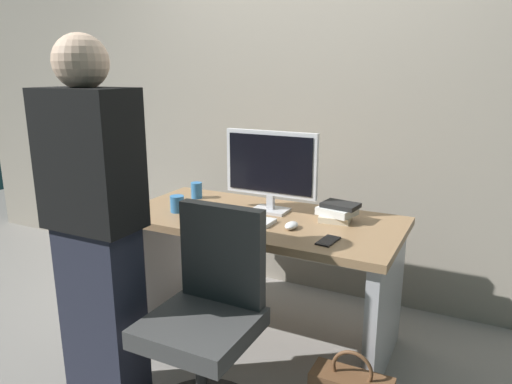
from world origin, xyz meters
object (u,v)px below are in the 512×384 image
at_px(desk, 260,254).
at_px(keyboard, 236,218).
at_px(cell_phone, 328,241).
at_px(book_stack, 337,212).
at_px(office_chair, 207,328).
at_px(monitor, 271,167).
at_px(person_at_desk, 96,229).
at_px(mouse, 291,225).
at_px(cup_near_keyboard, 177,204).
at_px(cup_by_monitor, 197,190).

distance_m(desk, keyboard, 0.27).
height_order(keyboard, cell_phone, keyboard).
bearing_deg(book_stack, office_chair, -110.89).
distance_m(monitor, keyboard, 0.34).
relative_size(desk, cell_phone, 10.54).
relative_size(person_at_desk, cell_phone, 11.38).
xyz_separation_m(office_chair, cell_phone, (0.37, 0.48, 0.30)).
bearing_deg(monitor, person_at_desk, -113.36).
height_order(keyboard, mouse, mouse).
bearing_deg(office_chair, cell_phone, 52.61).
xyz_separation_m(person_at_desk, monitor, (0.40, 0.92, 0.14)).
xyz_separation_m(office_chair, book_stack, (0.31, 0.81, 0.34)).
distance_m(book_stack, cell_phone, 0.33).
distance_m(mouse, cell_phone, 0.24).
bearing_deg(cup_near_keyboard, desk, 15.92).
distance_m(cup_near_keyboard, cell_phone, 0.91).
distance_m(desk, office_chair, 0.70).
xyz_separation_m(cup_by_monitor, book_stack, (0.92, -0.05, -0.00)).
relative_size(cup_by_monitor, book_stack, 0.44).
distance_m(desk, person_at_desk, 0.95).
relative_size(desk, office_chair, 1.61).
distance_m(office_chair, cup_near_keyboard, 0.85).
height_order(office_chair, keyboard, office_chair).
distance_m(cup_near_keyboard, book_stack, 0.89).
xyz_separation_m(desk, mouse, (0.23, -0.11, 0.23)).
height_order(desk, person_at_desk, person_at_desk).
relative_size(monitor, cell_phone, 3.75).
bearing_deg(desk, cup_by_monitor, 162.32).
height_order(monitor, cup_near_keyboard, monitor).
xyz_separation_m(desk, cell_phone, (0.45, -0.20, 0.22)).
bearing_deg(cup_by_monitor, book_stack, -2.83).
bearing_deg(cell_phone, cup_near_keyboard, -178.79).
bearing_deg(cup_by_monitor, cup_near_keyboard, -77.12).
xyz_separation_m(person_at_desk, book_stack, (0.78, 0.93, -0.07)).
bearing_deg(desk, keyboard, -131.59).
relative_size(desk, mouse, 15.18).
relative_size(mouse, cell_phone, 0.69).
xyz_separation_m(desk, keyboard, (-0.09, -0.11, 0.23)).
height_order(office_chair, book_stack, office_chair).
bearing_deg(monitor, keyboard, -115.75).
relative_size(cup_by_monitor, cell_phone, 0.69).
distance_m(person_at_desk, book_stack, 1.22).
bearing_deg(cup_near_keyboard, mouse, 1.69).
xyz_separation_m(monitor, keyboard, (-0.10, -0.22, -0.25)).
bearing_deg(cup_by_monitor, mouse, -20.15).
height_order(monitor, cup_by_monitor, monitor).
height_order(person_at_desk, monitor, person_at_desk).
distance_m(desk, monitor, 0.49).
bearing_deg(person_at_desk, office_chair, 14.37).
relative_size(office_chair, cup_near_keyboard, 10.15).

